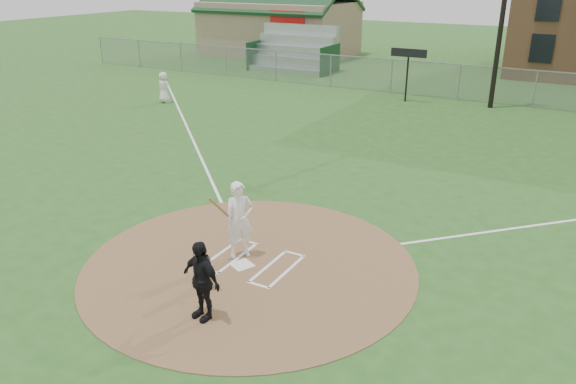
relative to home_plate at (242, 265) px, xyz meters
The scene contains 13 objects.
ground 0.20m from the home_plate, 49.65° to the left, with size 140.00×140.00×0.00m, color #25521C.
dirt_circle 0.20m from the home_plate, 49.65° to the left, with size 8.40×8.40×0.02m, color brown.
home_plate is the anchor object (origin of this frame).
foul_line_third 12.75m from the home_plate, 134.10° to the left, with size 0.10×24.00×0.01m, color white.
catcher 1.47m from the home_plate, 96.09° to the right, with size 0.55×0.43×1.12m, color slate.
umpire 2.48m from the home_plate, 77.69° to the right, with size 1.06×0.44×1.80m, color black.
ondeck_player 19.61m from the home_plate, 136.10° to the left, with size 0.82×0.54×1.69m, color white.
batters_boxes 0.33m from the home_plate, 66.79° to the left, with size 2.08×1.88×0.01m.
batter_at_plate 1.15m from the home_plate, 127.08° to the left, with size 0.93×1.10×2.04m.
outfield_fence 22.17m from the home_plate, 89.66° to the left, with size 56.08×0.08×2.03m.
bleachers 29.37m from the home_plate, 116.03° to the left, with size 6.08×3.20×3.20m.
clubhouse 37.73m from the home_plate, 118.32° to the left, with size 12.20×8.71×6.23m.
scoreboard_sign 20.62m from the home_plate, 96.64° to the left, with size 2.00×0.10×2.93m.
Camera 1 is at (6.92, -10.48, 6.99)m, focal length 35.00 mm.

